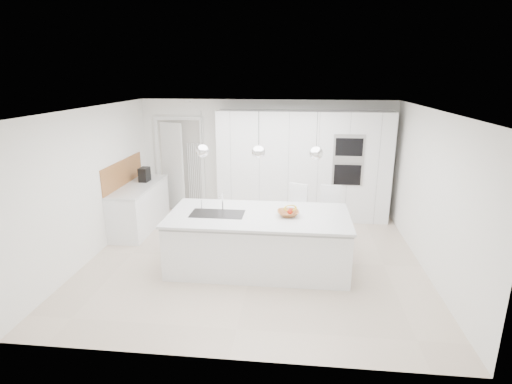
# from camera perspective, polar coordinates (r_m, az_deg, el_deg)

# --- Properties ---
(floor) EXTENTS (5.50, 5.50, 0.00)m
(floor) POSITION_cam_1_polar(r_m,az_deg,el_deg) (6.86, -0.27, -9.56)
(floor) COLOR beige
(floor) RESTS_ON ground
(wall_back) EXTENTS (5.50, 0.00, 5.50)m
(wall_back) POSITION_cam_1_polar(r_m,az_deg,el_deg) (8.84, 1.51, 4.95)
(wall_back) COLOR white
(wall_back) RESTS_ON ground
(wall_left) EXTENTS (0.00, 5.00, 5.00)m
(wall_left) POSITION_cam_1_polar(r_m,az_deg,el_deg) (7.24, -22.46, 1.12)
(wall_left) COLOR white
(wall_left) RESTS_ON ground
(ceiling) EXTENTS (5.50, 5.50, 0.00)m
(ceiling) POSITION_cam_1_polar(r_m,az_deg,el_deg) (6.19, -0.30, 11.73)
(ceiling) COLOR white
(ceiling) RESTS_ON wall_back
(tall_cabinets) EXTENTS (3.60, 0.60, 2.30)m
(tall_cabinets) POSITION_cam_1_polar(r_m,az_deg,el_deg) (8.54, 6.71, 3.75)
(tall_cabinets) COLOR white
(tall_cabinets) RESTS_ON floor
(oven_stack) EXTENTS (0.62, 0.04, 1.05)m
(oven_stack) POSITION_cam_1_polar(r_m,az_deg,el_deg) (8.25, 13.05, 4.42)
(oven_stack) COLOR #A5A5A8
(oven_stack) RESTS_ON tall_cabinets
(doorway_frame) EXTENTS (1.11, 0.08, 2.13)m
(doorway_frame) POSITION_cam_1_polar(r_m,az_deg,el_deg) (9.21, -10.73, 3.72)
(doorway_frame) COLOR white
(doorway_frame) RESTS_ON floor
(hallway_door) EXTENTS (0.76, 0.38, 2.00)m
(hallway_door) POSITION_cam_1_polar(r_m,az_deg,el_deg) (9.24, -12.29, 3.54)
(hallway_door) COLOR white
(hallway_door) RESTS_ON floor
(radiator) EXTENTS (0.32, 0.04, 1.40)m
(radiator) POSITION_cam_1_polar(r_m,az_deg,el_deg) (9.16, -8.76, 2.61)
(radiator) COLOR white
(radiator) RESTS_ON floor
(left_base_cabinets) EXTENTS (0.60, 1.80, 0.86)m
(left_base_cabinets) POSITION_cam_1_polar(r_m,az_deg,el_deg) (8.38, -16.24, -2.16)
(left_base_cabinets) COLOR white
(left_base_cabinets) RESTS_ON floor
(left_worktop) EXTENTS (0.62, 1.82, 0.04)m
(left_worktop) POSITION_cam_1_polar(r_m,az_deg,el_deg) (8.25, -16.49, 0.80)
(left_worktop) COLOR silver
(left_worktop) RESTS_ON left_base_cabinets
(oak_backsplash) EXTENTS (0.02, 1.80, 0.50)m
(oak_backsplash) POSITION_cam_1_polar(r_m,az_deg,el_deg) (8.30, -18.48, 2.64)
(oak_backsplash) COLOR #AC7140
(oak_backsplash) RESTS_ON wall_left
(island_base) EXTENTS (2.80, 1.20, 0.86)m
(island_base) POSITION_cam_1_polar(r_m,az_deg,el_deg) (6.40, 0.33, -7.31)
(island_base) COLOR white
(island_base) RESTS_ON floor
(island_worktop) EXTENTS (2.84, 1.40, 0.04)m
(island_worktop) POSITION_cam_1_polar(r_m,az_deg,el_deg) (6.28, 0.38, -3.37)
(island_worktop) COLOR silver
(island_worktop) RESTS_ON island_base
(island_sink) EXTENTS (0.84, 0.44, 0.18)m
(island_sink) POSITION_cam_1_polar(r_m,az_deg,el_deg) (6.35, -5.53, -3.80)
(island_sink) COLOR #3F3F42
(island_sink) RESTS_ON island_worktop
(island_tap) EXTENTS (0.02, 0.02, 0.30)m
(island_tap) POSITION_cam_1_polar(r_m,az_deg,el_deg) (6.45, -4.80, -1.29)
(island_tap) COLOR white
(island_tap) RESTS_ON island_worktop
(pendant_left) EXTENTS (0.20, 0.20, 0.20)m
(pendant_left) POSITION_cam_1_polar(r_m,az_deg,el_deg) (6.11, -7.65, 5.83)
(pendant_left) COLOR white
(pendant_left) RESTS_ON ceiling
(pendant_mid) EXTENTS (0.20, 0.20, 0.20)m
(pendant_mid) POSITION_cam_1_polar(r_m,az_deg,el_deg) (5.96, 0.35, 5.73)
(pendant_mid) COLOR white
(pendant_mid) RESTS_ON ceiling
(pendant_right) EXTENTS (0.20, 0.20, 0.20)m
(pendant_right) POSITION_cam_1_polar(r_m,az_deg,el_deg) (5.94, 8.57, 5.51)
(pendant_right) COLOR white
(pendant_right) RESTS_ON ceiling
(fruit_bowl) EXTENTS (0.37, 0.37, 0.08)m
(fruit_bowl) POSITION_cam_1_polar(r_m,az_deg,el_deg) (6.21, 4.61, -3.05)
(fruit_bowl) COLOR #AC7140
(fruit_bowl) RESTS_ON island_worktop
(espresso_machine) EXTENTS (0.18, 0.27, 0.28)m
(espresso_machine) POSITION_cam_1_polar(r_m,az_deg,el_deg) (8.49, -15.65, 2.43)
(espresso_machine) COLOR black
(espresso_machine) RESTS_ON left_worktop
(bar_stool_left) EXTENTS (0.54, 0.61, 1.11)m
(bar_stool_left) POSITION_cam_1_polar(r_m,az_deg,el_deg) (7.26, 6.01, -3.40)
(bar_stool_left) COLOR white
(bar_stool_left) RESTS_ON floor
(bar_stool_right) EXTENTS (0.38, 0.52, 1.13)m
(bar_stool_right) POSITION_cam_1_polar(r_m,az_deg,el_deg) (7.17, 10.57, -3.78)
(bar_stool_right) COLOR white
(bar_stool_right) RESTS_ON floor
(apple_a) EXTENTS (0.08, 0.08, 0.08)m
(apple_a) POSITION_cam_1_polar(r_m,az_deg,el_deg) (6.20, 4.85, -2.82)
(apple_a) COLOR #B5220E
(apple_a) RESTS_ON fruit_bowl
(apple_b) EXTENTS (0.07, 0.07, 0.07)m
(apple_b) POSITION_cam_1_polar(r_m,az_deg,el_deg) (6.19, 4.86, -2.88)
(apple_b) COLOR #B5220E
(apple_b) RESTS_ON fruit_bowl
(apple_c) EXTENTS (0.08, 0.08, 0.08)m
(apple_c) POSITION_cam_1_polar(r_m,az_deg,el_deg) (6.24, 5.02, -2.68)
(apple_c) COLOR #B5220E
(apple_c) RESTS_ON fruit_bowl
(banana_bunch) EXTENTS (0.24, 0.17, 0.21)m
(banana_bunch) POSITION_cam_1_polar(r_m,az_deg,el_deg) (6.21, 4.91, -2.32)
(banana_bunch) COLOR yellow
(banana_bunch) RESTS_ON fruit_bowl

